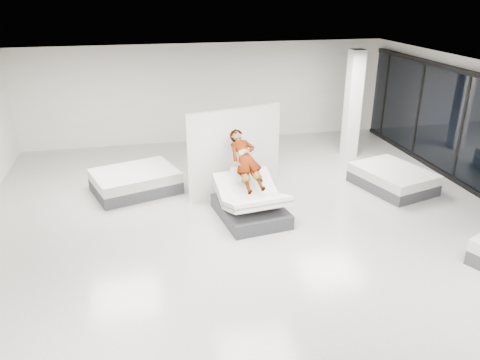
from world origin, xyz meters
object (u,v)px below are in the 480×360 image
Objects in this scene: divider_panel at (235,153)px; flat_bed_right_far at (393,179)px; hero_bed at (250,204)px; flat_bed_left_far at (135,181)px; person at (246,167)px; column at (353,105)px; remote at (261,179)px.

flat_bed_right_far is (4.06, -0.50, -0.84)m from divider_panel.
hero_bed is at bearing -101.31° from divider_panel.
person is at bearing -35.15° from flat_bed_left_far.
column is at bearing 40.88° from hero_bed.
person is 0.74× the size of flat_bed_right_far.
column is at bearing 30.05° from person.
column reaches higher than flat_bed_left_far.
divider_panel reaches higher than remote.
divider_panel reaches higher than flat_bed_right_far.
divider_panel is at bearing 94.63° from remote.
hero_bed is at bearing -139.12° from column.
person is 3.14m from flat_bed_left_far.
person is 1.02m from divider_panel.
remote is 0.06× the size of flat_bed_right_far.
column is at bearing 90.71° from flat_bed_right_far.
divider_panel reaches higher than person.
column reaches higher than hero_bed.
person reaches higher than remote.
remote is at bearing -137.32° from column.
remote is 0.04× the size of column.
divider_panel is 1.09× the size of flat_bed_right_far.
person reaches higher than flat_bed_right_far.
column is (4.03, 2.10, 0.50)m from divider_panel.
flat_bed_left_far is at bearing -167.98° from column.
divider_panel is (-0.30, 1.34, 0.18)m from remote.
column is (6.47, 1.38, 1.32)m from flat_bed_left_far.
remote is 1.38m from divider_panel.
flat_bed_left_far is at bearing 169.34° from flat_bed_right_far.
divider_panel is at bearing -152.47° from column.
flat_bed_left_far is at bearing 135.13° from remote.
flat_bed_left_far is (-2.44, 0.72, -0.83)m from divider_panel.
flat_bed_right_far is 0.70× the size of column.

